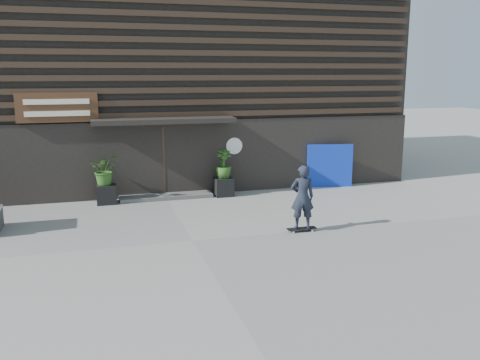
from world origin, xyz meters
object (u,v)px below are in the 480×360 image
object	(u,v)px
planter_pot_right	(224,187)
blue_tarp	(330,166)
planter_pot_left	(106,194)
skateboarder	(302,197)

from	to	relation	value
planter_pot_right	blue_tarp	world-z (taller)	blue_tarp
planter_pot_left	planter_pot_right	xyz separation A→B (m)	(3.80, 0.00, 0.00)
planter_pot_left	skateboarder	xyz separation A→B (m)	(4.76, -4.43, 0.62)
planter_pot_right	blue_tarp	distance (m)	4.04
planter_pot_right	skateboarder	size ratio (longest dim) A/B	0.34
planter_pot_left	skateboarder	bearing A→B (deg)	-42.95
blue_tarp	skateboarder	distance (m)	5.63
planter_pot_right	blue_tarp	xyz separation A→B (m)	(4.00, 0.30, 0.47)
planter_pot_right	blue_tarp	bearing A→B (deg)	4.29
blue_tarp	skateboarder	world-z (taller)	skateboarder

